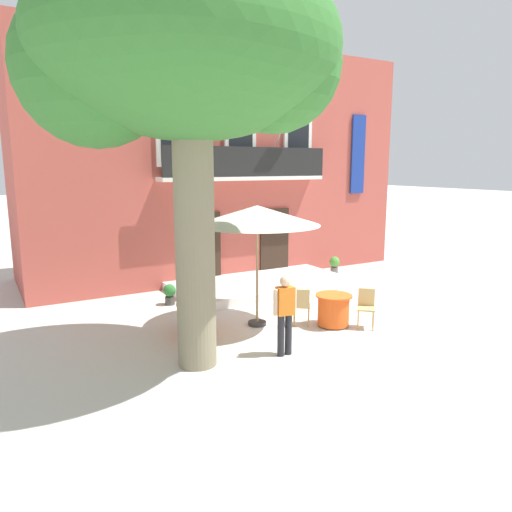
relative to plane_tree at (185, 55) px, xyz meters
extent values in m
plane|color=beige|center=(4.01, 0.65, -5.60)|extent=(120.00, 120.00, 0.00)
cube|color=#B24C42|center=(4.08, 7.65, -1.85)|extent=(13.00, 4.00, 7.50)
cube|color=#332319|center=(2.78, 5.62, -4.45)|extent=(1.10, 0.08, 2.30)
cube|color=#332319|center=(5.38, 5.62, -4.45)|extent=(1.10, 0.08, 2.30)
cube|color=silver|center=(1.88, 5.61, -0.95)|extent=(1.10, 0.08, 1.90)
cube|color=black|center=(1.88, 5.58, -0.95)|extent=(0.84, 0.04, 1.60)
cube|color=silver|center=(4.08, 5.61, -0.95)|extent=(1.10, 0.08, 1.90)
cube|color=black|center=(4.08, 5.58, -0.95)|extent=(0.84, 0.04, 1.60)
cube|color=silver|center=(6.28, 5.61, -0.95)|extent=(1.10, 0.08, 1.90)
cube|color=black|center=(6.28, 5.58, -0.95)|extent=(0.84, 0.04, 1.60)
cube|color=silver|center=(4.08, 5.32, -2.26)|extent=(5.60, 0.65, 0.12)
cube|color=black|center=(4.08, 5.03, -1.75)|extent=(5.60, 0.06, 0.90)
cylinder|color=#B2B2B7|center=(2.88, 5.15, -0.85)|extent=(0.04, 0.95, 1.33)
cube|color=white|center=(2.88, 4.70, -0.55)|extent=(0.60, 0.29, 0.38)
cylinder|color=#B2B2B7|center=(5.28, 5.15, -0.85)|extent=(0.04, 0.95, 1.33)
cube|color=#146B2D|center=(5.28, 4.70, -0.55)|extent=(0.60, 0.29, 0.38)
cylinder|color=slate|center=(1.78, 5.35, -2.06)|extent=(0.35, 0.35, 0.28)
ellipsoid|color=#4C8E38|center=(1.78, 5.35, -1.78)|extent=(0.45, 0.45, 0.28)
cylinder|color=slate|center=(4.08, 5.35, -2.03)|extent=(0.33, 0.33, 0.34)
ellipsoid|color=#38843D|center=(4.08, 5.35, -1.67)|extent=(0.42, 0.42, 0.38)
cylinder|color=#995638|center=(6.38, 5.35, -2.05)|extent=(0.33, 0.33, 0.29)
ellipsoid|color=#2D7533|center=(6.38, 5.35, -1.68)|extent=(0.43, 0.43, 0.45)
cube|color=navy|center=(8.96, 5.59, -1.47)|extent=(0.60, 0.06, 2.80)
cube|color=silver|center=(4.08, 4.29, -5.47)|extent=(5.40, 2.71, 0.25)
cylinder|color=#7F755B|center=(0.08, -0.05, -3.45)|extent=(0.73, 0.73, 4.29)
ellipsoid|color=#33702D|center=(0.08, -0.05, 0.17)|extent=(5.35, 4.81, 3.21)
sphere|color=#33702D|center=(-1.39, 0.62, -0.23)|extent=(2.67, 2.67, 2.67)
sphere|color=#33702D|center=(1.42, -0.58, -0.10)|extent=(2.41, 2.41, 2.41)
cylinder|color=#EA561E|center=(3.76, 0.42, -5.23)|extent=(0.74, 0.74, 0.68)
cylinder|color=#EA561E|center=(3.76, 0.42, -4.86)|extent=(0.86, 0.86, 0.04)
cylinder|color=#2D2823|center=(3.76, 0.42, -5.58)|extent=(0.44, 0.44, 0.03)
cylinder|color=tan|center=(3.13, 1.12, -5.37)|extent=(0.04, 0.04, 0.45)
cylinder|color=tan|center=(3.40, 0.91, -5.37)|extent=(0.04, 0.04, 0.45)
cylinder|color=tan|center=(2.93, 0.85, -5.37)|extent=(0.04, 0.04, 0.45)
cylinder|color=tan|center=(3.20, 0.64, -5.37)|extent=(0.04, 0.04, 0.45)
cube|color=tan|center=(3.17, 0.88, -5.13)|extent=(0.56, 0.56, 0.04)
cube|color=tan|center=(3.06, 0.74, -4.90)|extent=(0.33, 0.26, 0.42)
cylinder|color=tan|center=(4.33, -0.32, -5.37)|extent=(0.04, 0.04, 0.45)
cylinder|color=tan|center=(4.08, -0.09, -5.37)|extent=(0.04, 0.04, 0.45)
cylinder|color=tan|center=(4.56, -0.07, -5.37)|extent=(0.04, 0.04, 0.45)
cylinder|color=tan|center=(4.30, 0.16, -5.37)|extent=(0.04, 0.04, 0.45)
cube|color=tan|center=(4.32, -0.08, -5.13)|extent=(0.57, 0.57, 0.04)
cube|color=tan|center=(4.44, 0.05, -4.90)|extent=(0.31, 0.29, 0.42)
cylinder|color=#EA561E|center=(0.68, 1.41, -5.23)|extent=(0.74, 0.74, 0.68)
cylinder|color=#EA561E|center=(0.68, 1.41, -4.86)|extent=(0.86, 0.86, 0.04)
cylinder|color=#2D2823|center=(0.68, 1.41, -5.58)|extent=(0.44, 0.44, 0.03)
cylinder|color=tan|center=(0.32, 0.55, -5.37)|extent=(0.04, 0.04, 0.45)
cylinder|color=tan|center=(0.39, 0.88, -5.37)|extent=(0.04, 0.04, 0.45)
cylinder|color=tan|center=(0.66, 0.48, -5.37)|extent=(0.04, 0.04, 0.45)
cylinder|color=tan|center=(0.73, 0.81, -5.37)|extent=(0.04, 0.04, 0.45)
cube|color=tan|center=(0.52, 0.68, -5.13)|extent=(0.47, 0.47, 0.04)
cube|color=tan|center=(0.70, 0.64, -4.90)|extent=(0.12, 0.38, 0.42)
cylinder|color=tan|center=(1.10, 2.25, -5.37)|extent=(0.04, 0.04, 0.45)
cylinder|color=tan|center=(1.01, 1.92, -5.37)|extent=(0.04, 0.04, 0.45)
cylinder|color=tan|center=(0.77, 2.34, -5.37)|extent=(0.04, 0.04, 0.45)
cylinder|color=tan|center=(0.68, 2.02, -5.37)|extent=(0.04, 0.04, 0.45)
cube|color=tan|center=(0.89, 2.13, -5.13)|extent=(0.50, 0.50, 0.04)
cube|color=tan|center=(0.72, 2.18, -4.90)|extent=(0.14, 0.38, 0.42)
cylinder|color=#997A56|center=(2.24, 1.39, -4.32)|extent=(0.06, 0.06, 2.55)
cylinder|color=#333333|center=(2.24, 1.39, -5.56)|extent=(0.44, 0.44, 0.08)
cone|color=silver|center=(2.24, 1.39, -2.97)|extent=(2.90, 2.90, 0.45)
cylinder|color=#47423D|center=(1.03, 4.05, -5.48)|extent=(0.26, 0.26, 0.22)
ellipsoid|color=#2D7533|center=(1.03, 4.05, -5.20)|extent=(0.34, 0.34, 0.35)
cylinder|color=slate|center=(7.14, 4.52, -5.44)|extent=(0.26, 0.26, 0.31)
ellipsoid|color=#4C8E38|center=(7.14, 4.52, -5.10)|extent=(0.34, 0.34, 0.37)
cylinder|color=#232328|center=(1.68, -0.50, -5.17)|extent=(0.14, 0.14, 0.85)
cylinder|color=#232328|center=(1.86, -0.50, -5.17)|extent=(0.14, 0.14, 0.85)
cube|color=orange|center=(1.77, -0.50, -4.47)|extent=(0.37, 0.27, 0.56)
sphere|color=beige|center=(1.77, -0.50, -4.07)|extent=(0.22, 0.22, 0.22)
cylinder|color=beige|center=(1.55, -0.50, -4.47)|extent=(0.09, 0.09, 0.52)
cylinder|color=beige|center=(1.99, -0.50, -4.47)|extent=(0.09, 0.09, 0.52)
camera|label=1|loc=(-3.34, -8.17, -1.84)|focal=34.01mm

